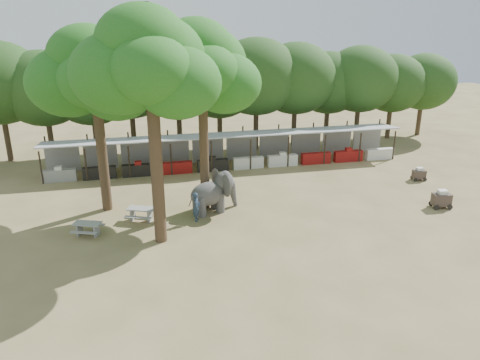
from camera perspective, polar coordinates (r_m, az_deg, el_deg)
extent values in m
plane|color=brown|center=(24.83, 4.79, -8.03)|extent=(100.00, 100.00, 0.00)
cube|color=#A1A3A9|center=(36.69, -1.51, 5.53)|extent=(28.00, 2.99, 0.39)
cylinder|color=#2D2319|center=(35.62, -21.37, 1.51)|extent=(0.12, 0.12, 2.40)
cylinder|color=#2D2319|center=(38.12, -20.86, 3.05)|extent=(0.12, 0.12, 2.80)
cube|color=gray|center=(36.08, -21.17, 0.50)|extent=(2.38, 0.50, 0.90)
cube|color=gray|center=(38.18, -20.80, 2.45)|extent=(2.52, 0.12, 2.00)
cylinder|color=#2D2319|center=(35.27, -16.89, 1.86)|extent=(0.12, 0.12, 2.40)
cylinder|color=#2D2319|center=(37.79, -16.67, 3.38)|extent=(0.12, 0.12, 2.80)
cube|color=black|center=(35.73, -16.75, 0.84)|extent=(2.38, 0.50, 0.90)
cube|color=gray|center=(37.85, -16.62, 2.78)|extent=(2.52, 0.12, 2.00)
cylinder|color=#2D2319|center=(35.13, -12.35, 2.20)|extent=(0.12, 0.12, 2.40)
cylinder|color=#2D2319|center=(37.66, -12.43, 3.71)|extent=(0.12, 0.12, 2.80)
cube|color=black|center=(35.60, -12.26, 1.17)|extent=(2.38, 0.50, 0.90)
cube|color=gray|center=(37.73, -12.38, 3.10)|extent=(2.52, 0.12, 2.00)
cylinder|color=#2D2319|center=(35.22, -7.79, 2.53)|extent=(0.12, 0.12, 2.40)
cylinder|color=#2D2319|center=(37.75, -8.17, 4.01)|extent=(0.12, 0.12, 2.80)
cube|color=maroon|center=(35.69, -7.77, 1.50)|extent=(2.38, 0.50, 0.90)
cube|color=gray|center=(37.81, -8.14, 3.41)|extent=(2.52, 0.12, 2.00)
cylinder|color=#2D2319|center=(35.53, -3.29, 2.84)|extent=(0.12, 0.12, 2.40)
cylinder|color=#2D2319|center=(38.04, -3.96, 4.29)|extent=(0.12, 0.12, 2.80)
cube|color=black|center=(35.99, -3.33, 1.81)|extent=(2.38, 0.50, 0.90)
cube|color=gray|center=(38.10, -3.93, 3.69)|extent=(2.52, 0.12, 2.00)
cylinder|color=#2D2319|center=(36.05, 1.11, 3.13)|extent=(0.12, 0.12, 2.40)
cylinder|color=#2D2319|center=(38.53, 0.17, 4.54)|extent=(0.12, 0.12, 2.80)
cube|color=silver|center=(36.51, 1.01, 2.11)|extent=(2.38, 0.50, 0.90)
cube|color=gray|center=(38.59, 0.19, 3.95)|extent=(2.52, 0.12, 2.00)
cylinder|color=#2D2319|center=(36.79, 5.36, 3.38)|extent=(0.12, 0.12, 2.40)
cylinder|color=#2D2319|center=(39.21, 4.18, 4.76)|extent=(0.12, 0.12, 2.80)
cube|color=silver|center=(37.23, 5.21, 2.38)|extent=(2.38, 0.50, 0.90)
cube|color=gray|center=(39.27, 4.19, 4.18)|extent=(2.52, 0.12, 2.00)
cylinder|color=#2D2319|center=(37.71, 9.43, 3.61)|extent=(0.12, 0.12, 2.40)
cylinder|color=#2D2319|center=(40.08, 8.04, 4.95)|extent=(0.12, 0.12, 2.80)
cube|color=maroon|center=(38.15, 9.23, 2.64)|extent=(2.38, 0.50, 0.90)
cube|color=gray|center=(40.14, 8.04, 4.38)|extent=(2.52, 0.12, 2.00)
cylinder|color=#2D2319|center=(38.82, 13.28, 3.81)|extent=(0.12, 0.12, 2.40)
cylinder|color=#2D2319|center=(41.12, 11.72, 5.12)|extent=(0.12, 0.12, 2.80)
cube|color=maroon|center=(39.24, 13.04, 2.86)|extent=(2.38, 0.50, 0.90)
cube|color=gray|center=(41.18, 11.71, 4.56)|extent=(2.52, 0.12, 2.00)
cylinder|color=#2D2319|center=(40.09, 16.91, 3.99)|extent=(0.12, 0.12, 2.40)
cylinder|color=#2D2319|center=(42.33, 15.20, 5.25)|extent=(0.12, 0.12, 2.80)
cube|color=silver|center=(40.50, 16.64, 3.06)|extent=(2.38, 0.50, 0.90)
cube|color=gray|center=(42.38, 15.18, 4.71)|extent=(2.52, 0.12, 2.00)
cylinder|color=#332316|center=(28.86, -16.66, 5.02)|extent=(0.60, 0.60, 9.20)
cone|color=#332316|center=(28.10, -17.60, 14.11)|extent=(0.57, 0.57, 2.88)
ellipsoid|color=#11520E|center=(28.70, -20.10, 11.15)|extent=(4.80, 4.80, 3.94)
ellipsoid|color=#11520E|center=(27.64, -14.80, 10.55)|extent=(4.20, 4.20, 3.44)
ellipsoid|color=#11520E|center=(29.25, -16.88, 12.83)|extent=(5.20, 5.20, 4.26)
ellipsoid|color=#11520E|center=(26.93, -17.57, 11.57)|extent=(3.80, 3.80, 3.12)
ellipsoid|color=#11520E|center=(28.32, -18.20, 14.12)|extent=(4.40, 4.40, 3.61)
cylinder|color=#332316|center=(23.79, -10.28, 3.97)|extent=(0.64, 0.64, 10.40)
cone|color=#332316|center=(22.95, -11.10, 16.55)|extent=(0.61, 0.61, 3.25)
ellipsoid|color=#11520E|center=(23.38, -14.38, 12.51)|extent=(4.80, 4.80, 3.94)
ellipsoid|color=#11520E|center=(22.61, -7.62, 11.69)|extent=(4.20, 4.20, 3.44)
ellipsoid|color=#11520E|center=(24.12, -10.55, 14.44)|extent=(5.20, 5.20, 4.26)
ellipsoid|color=#11520E|center=(21.76, -10.76, 13.07)|extent=(3.80, 3.80, 3.12)
ellipsoid|color=#11520E|center=(23.15, -11.87, 16.13)|extent=(4.40, 4.40, 3.61)
cylinder|color=#332316|center=(28.00, -4.46, 5.78)|extent=(0.56, 0.56, 9.60)
cone|color=#332316|center=(27.23, -4.74, 15.62)|extent=(0.53, 0.53, 3.00)
ellipsoid|color=#11520E|center=(27.52, -7.70, 12.54)|extent=(4.80, 4.80, 3.94)
ellipsoid|color=#11520E|center=(27.03, -1.88, 11.72)|extent=(4.20, 4.20, 3.44)
ellipsoid|color=#11520E|center=(28.42, -4.60, 14.10)|extent=(5.20, 5.20, 4.26)
ellipsoid|color=#11520E|center=(26.06, -4.26, 12.92)|extent=(3.80, 3.80, 3.12)
ellipsoid|color=#11520E|center=(27.40, -5.44, 15.54)|extent=(4.40, 4.40, 3.61)
cylinder|color=#332316|center=(42.26, -25.77, 4.59)|extent=(0.44, 0.44, 3.74)
ellipsoid|color=#163410|center=(41.57, -26.52, 9.44)|extent=(6.46, 5.95, 5.61)
cylinder|color=#332316|center=(41.60, -21.30, 5.00)|extent=(0.44, 0.44, 3.74)
ellipsoid|color=#163410|center=(40.90, -21.95, 9.94)|extent=(6.46, 5.95, 5.61)
cylinder|color=#332316|center=(41.21, -16.72, 5.39)|extent=(0.44, 0.44, 3.74)
ellipsoid|color=#163410|center=(40.50, -17.24, 10.40)|extent=(6.46, 5.95, 5.61)
cylinder|color=#332316|center=(41.07, -12.07, 5.75)|extent=(0.44, 0.44, 3.74)
ellipsoid|color=#163410|center=(40.37, -12.45, 10.78)|extent=(6.46, 5.95, 5.61)
cylinder|color=#332316|center=(41.21, -7.42, 6.07)|extent=(0.44, 0.44, 3.74)
ellipsoid|color=#163410|center=(40.51, -7.65, 11.10)|extent=(6.46, 5.95, 5.61)
cylinder|color=#332316|center=(41.62, -2.82, 6.35)|extent=(0.44, 0.44, 3.74)
ellipsoid|color=#163410|center=(40.92, -2.91, 11.33)|extent=(6.46, 5.95, 5.61)
cylinder|color=#332316|center=(42.28, 1.66, 6.58)|extent=(0.44, 0.44, 3.74)
ellipsoid|color=#163410|center=(41.60, 1.71, 11.49)|extent=(6.46, 5.95, 5.61)
cylinder|color=#332316|center=(43.20, 5.98, 6.77)|extent=(0.44, 0.44, 3.74)
ellipsoid|color=#163410|center=(42.52, 6.16, 11.57)|extent=(6.46, 5.95, 5.61)
cylinder|color=#332316|center=(44.34, 10.11, 6.91)|extent=(0.44, 0.44, 3.74)
ellipsoid|color=#163410|center=(43.69, 10.40, 11.58)|extent=(6.46, 5.95, 5.61)
cylinder|color=#332316|center=(45.70, 14.01, 7.01)|extent=(0.44, 0.44, 3.74)
ellipsoid|color=#163410|center=(45.07, 14.40, 11.54)|extent=(6.46, 5.95, 5.61)
cylinder|color=#332316|center=(47.26, 17.67, 7.08)|extent=(0.44, 0.44, 3.74)
ellipsoid|color=#163410|center=(46.65, 18.15, 11.45)|extent=(6.46, 5.95, 5.61)
cylinder|color=#332316|center=(49.00, 21.09, 7.11)|extent=(0.44, 0.44, 3.74)
ellipsoid|color=#163410|center=(48.40, 21.63, 11.33)|extent=(6.46, 5.95, 5.61)
ellipsoid|color=#3F3D3D|center=(28.34, -3.89, -1.69)|extent=(2.59, 1.98, 1.48)
cylinder|color=#3F3D3D|center=(28.01, -4.68, -3.25)|extent=(0.67, 0.67, 1.25)
cylinder|color=#3F3D3D|center=(28.59, -5.31, -2.77)|extent=(0.67, 0.67, 1.25)
cylinder|color=#3F3D3D|center=(28.53, -2.41, -2.76)|extent=(0.67, 0.67, 1.25)
cylinder|color=#3F3D3D|center=(29.10, -3.07, -2.29)|extent=(0.67, 0.67, 1.25)
ellipsoid|color=#3F3D3D|center=(28.61, -1.97, -0.31)|extent=(1.52, 1.36, 1.37)
ellipsoid|color=#3F3D3D|center=(27.96, -1.70, -0.72)|extent=(0.55, 1.14, 1.41)
ellipsoid|color=#3F3D3D|center=(29.07, -2.97, 0.08)|extent=(0.55, 1.14, 1.41)
cone|color=#3F3D3D|center=(29.26, -0.80, -1.82)|extent=(0.71, 0.71, 1.55)
imported|color=#26384C|center=(27.38, -5.33, -3.26)|extent=(0.57, 0.72, 1.75)
cube|color=gray|center=(26.90, -18.13, -5.04)|extent=(1.63, 1.15, 0.06)
cube|color=gray|center=(27.26, -18.99, -5.66)|extent=(0.29, 0.59, 0.69)
cube|color=gray|center=(26.85, -17.09, -5.84)|extent=(0.29, 0.59, 0.69)
cube|color=gray|center=(26.58, -18.55, -6.10)|extent=(1.47, 0.74, 0.05)
cube|color=gray|center=(27.46, -17.59, -5.14)|extent=(1.47, 0.74, 0.05)
cube|color=gray|center=(27.92, -11.99, -3.42)|extent=(1.74, 1.27, 0.06)
cube|color=gray|center=(28.26, -12.93, -4.06)|extent=(0.33, 0.62, 0.74)
cube|color=gray|center=(27.89, -10.92, -4.24)|extent=(0.33, 0.62, 0.74)
cube|color=gray|center=(27.55, -12.37, -4.49)|extent=(1.56, 0.84, 0.05)
cube|color=gray|center=(28.53, -11.53, -3.55)|extent=(1.56, 0.84, 0.05)
cube|color=#362A25|center=(31.74, 23.34, -2.20)|extent=(1.16, 0.79, 0.76)
cylinder|color=black|center=(31.38, 22.84, -3.12)|extent=(0.33, 0.11, 0.33)
cylinder|color=black|center=(31.80, 24.24, -3.03)|extent=(0.33, 0.11, 0.33)
cylinder|color=black|center=(31.97, 22.26, -2.63)|extent=(0.33, 0.11, 0.33)
cylinder|color=black|center=(32.38, 23.64, -2.55)|extent=(0.33, 0.11, 0.33)
cube|color=silver|center=(31.58, 23.46, -1.37)|extent=(0.60, 0.50, 0.27)
cube|color=#362A25|center=(36.34, 20.98, 0.65)|extent=(0.94, 0.62, 0.62)
cylinder|color=black|center=(36.03, 20.63, 0.01)|extent=(0.27, 0.08, 0.27)
cylinder|color=black|center=(36.36, 21.62, 0.06)|extent=(0.27, 0.08, 0.27)
cylinder|color=black|center=(36.52, 20.23, 0.33)|extent=(0.27, 0.08, 0.27)
cylinder|color=black|center=(36.84, 21.22, 0.36)|extent=(0.27, 0.08, 0.27)
cube|color=silver|center=(36.22, 21.06, 1.25)|extent=(0.48, 0.40, 0.22)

